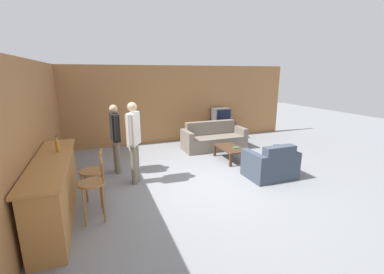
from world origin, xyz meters
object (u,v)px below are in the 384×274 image
(coffee_table, at_px, (230,149))
(tv, at_px, (221,115))
(book_on_table, at_px, (236,148))
(couch_far, at_px, (213,139))
(bar_chair_near, at_px, (93,187))
(bar_chair_mid, at_px, (93,175))
(person_by_window, at_px, (115,135))
(armchair_near, at_px, (271,165))
(person_by_counter, at_px, (134,138))
(tv_unit, at_px, (220,130))
(bottle, at_px, (57,144))

(coffee_table, bearing_deg, tv, 69.49)
(book_on_table, bearing_deg, couch_far, 92.54)
(bar_chair_near, height_order, bar_chair_mid, same)
(book_on_table, distance_m, person_by_window, 3.17)
(armchair_near, xyz_separation_m, tv, (0.57, 3.65, 0.57))
(person_by_window, xyz_separation_m, person_by_counter, (0.32, -0.75, 0.08))
(bar_chair_mid, xyz_separation_m, person_by_counter, (0.86, 0.72, 0.45))
(bar_chair_mid, height_order, person_by_window, person_by_window)
(bar_chair_mid, distance_m, person_by_counter, 1.20)
(bar_chair_near, bearing_deg, person_by_window, 75.09)
(coffee_table, xyz_separation_m, book_on_table, (0.11, -0.12, 0.07))
(tv_unit, bearing_deg, book_on_table, -107.21)
(bottle, bearing_deg, tv_unit, 34.92)
(tv_unit, relative_size, person_by_window, 0.63)
(book_on_table, bearing_deg, tv, 72.77)
(tv, bearing_deg, armchair_near, -98.84)
(coffee_table, distance_m, tv_unit, 2.39)
(armchair_near, height_order, book_on_table, armchair_near)
(coffee_table, bearing_deg, armchair_near, -79.27)
(couch_far, relative_size, coffee_table, 1.95)
(bar_chair_near, height_order, couch_far, bar_chair_near)
(tv, bearing_deg, person_by_window, -151.59)
(bottle, distance_m, person_by_window, 1.72)
(couch_far, xyz_separation_m, person_by_counter, (-2.73, -1.79, 0.72))
(bar_chair_mid, distance_m, person_by_window, 1.60)
(couch_far, distance_m, armchair_near, 2.62)
(armchair_near, height_order, coffee_table, armchair_near)
(tv_unit, relative_size, person_by_counter, 0.58)
(tv, height_order, book_on_table, tv)
(tv, distance_m, person_by_counter, 4.52)
(armchair_near, distance_m, person_by_window, 3.69)
(tv, relative_size, person_by_window, 0.36)
(couch_far, bearing_deg, book_on_table, -87.46)
(armchair_near, distance_m, tv_unit, 3.70)
(tv_unit, xyz_separation_m, person_by_counter, (-3.52, -2.83, 0.71))
(bar_chair_mid, height_order, tv_unit, bar_chair_mid)
(bar_chair_near, xyz_separation_m, armchair_near, (3.81, 0.43, -0.27))
(bottle, distance_m, book_on_table, 4.37)
(armchair_near, distance_m, bottle, 4.42)
(couch_far, bearing_deg, tv, 52.94)
(bar_chair_mid, height_order, coffee_table, bar_chair_mid)
(bar_chair_mid, bearing_deg, tv, 39.03)
(couch_far, bearing_deg, tv_unit, 53.02)
(person_by_counter, bearing_deg, tv, 38.81)
(bar_chair_mid, xyz_separation_m, tv, (4.37, 3.55, 0.30))
(bottle, bearing_deg, couch_far, 29.99)
(bar_chair_mid, height_order, tv, tv)
(couch_far, height_order, bottle, bottle)
(coffee_table, height_order, tv_unit, tv_unit)
(bar_chair_near, bearing_deg, tv, 43.00)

